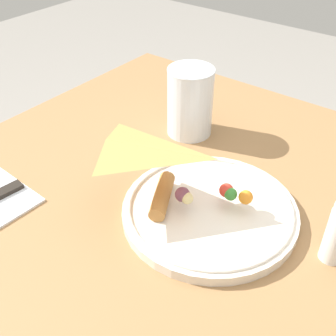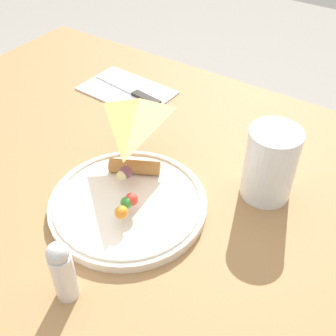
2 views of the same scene
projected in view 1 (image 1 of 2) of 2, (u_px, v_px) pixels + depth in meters
The scene contains 3 objects.
dining_table at pixel (154, 288), 0.64m from camera, with size 1.04×0.89×0.71m.
plate_pizza at pixel (209, 208), 0.62m from camera, with size 0.26×0.26×0.05m.
milk_glass at pixel (190, 103), 0.78m from camera, with size 0.09×0.09×0.13m.
Camera 1 is at (0.31, 0.26, 1.15)m, focal length 45.00 mm.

